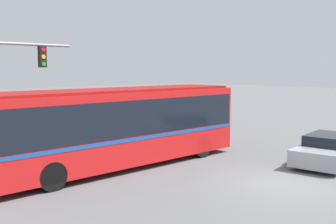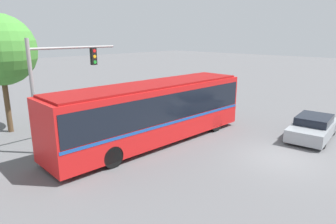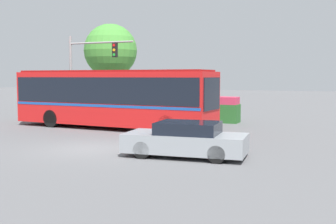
% 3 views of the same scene
% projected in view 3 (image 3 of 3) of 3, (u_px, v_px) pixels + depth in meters
% --- Properties ---
extents(ground_plane, '(140.00, 140.00, 0.00)m').
position_uv_depth(ground_plane, '(93.00, 149.00, 16.83)').
color(ground_plane, '#5B5B5E').
extents(city_bus, '(11.90, 3.16, 3.25)m').
position_uv_depth(city_bus, '(113.00, 95.00, 23.21)').
color(city_bus, red).
rests_on(city_bus, ground).
extents(sedan_foreground, '(4.57, 2.32, 1.27)m').
position_uv_depth(sedan_foreground, '(186.00, 140.00, 15.13)').
color(sedan_foreground, gray).
rests_on(sedan_foreground, ground).
extents(traffic_light_pole, '(4.81, 0.24, 5.56)m').
position_uv_depth(traffic_light_pole, '(86.00, 65.00, 27.26)').
color(traffic_light_pole, gray).
rests_on(traffic_light_pole, ground).
extents(flowering_hedge, '(6.19, 1.13, 1.62)m').
position_uv_depth(flowering_hedge, '(192.00, 109.00, 27.04)').
color(flowering_hedge, '#286028').
rests_on(flowering_hedge, ground).
extents(street_tree_left, '(4.04, 4.04, 6.88)m').
position_uv_depth(street_tree_left, '(111.00, 51.00, 31.75)').
color(street_tree_left, brown).
rests_on(street_tree_left, ground).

